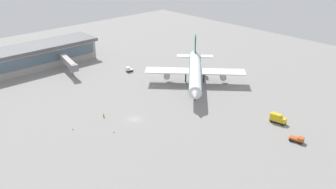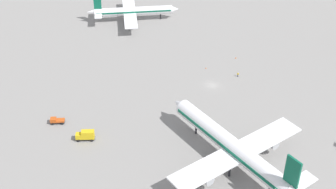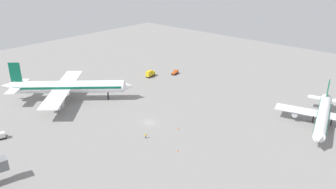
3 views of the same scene
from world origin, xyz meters
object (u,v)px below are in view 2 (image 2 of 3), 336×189
(catering_truck, at_px, (86,135))
(ground_crew_worker, at_px, (238,75))
(airplane_taxiing, at_px, (132,11))
(pushback_tractor, at_px, (57,121))
(safety_cone_mid_apron, at_px, (206,68))
(safety_cone_near_gate, at_px, (236,58))
(airplane_at_gate, at_px, (234,148))

(catering_truck, height_order, ground_crew_worker, catering_truck)
(airplane_taxiing, distance_m, ground_crew_worker, 62.44)
(catering_truck, height_order, pushback_tractor, catering_truck)
(pushback_tractor, height_order, safety_cone_mid_apron, pushback_tractor)
(safety_cone_near_gate, bearing_deg, airplane_taxiing, 59.20)
(pushback_tractor, xyz_separation_m, safety_cone_near_gate, (48.60, -55.68, -0.67))
(airplane_at_gate, bearing_deg, pushback_tractor, 34.97)
(safety_cone_mid_apron, bearing_deg, safety_cone_near_gate, -50.37)
(airplane_taxiing, distance_m, catering_truck, 82.93)
(airplane_taxiing, height_order, safety_cone_near_gate, airplane_taxiing)
(airplane_at_gate, height_order, pushback_tractor, airplane_at_gate)
(airplane_taxiing, height_order, catering_truck, airplane_taxiing)
(safety_cone_mid_apron, bearing_deg, catering_truck, 144.28)
(safety_cone_near_gate, bearing_deg, airplane_at_gate, -179.94)
(airplane_at_gate, bearing_deg, airplane_taxiing, -15.57)
(airplane_at_gate, xyz_separation_m, pushback_tractor, (11.45, 55.74, -5.09))
(airplane_at_gate, bearing_deg, safety_cone_near_gate, -43.37)
(airplane_taxiing, relative_size, safety_cone_mid_apron, 67.31)
(airplane_at_gate, distance_m, pushback_tractor, 57.13)
(airplane_taxiing, relative_size, pushback_tractor, 8.61)
(pushback_tractor, relative_size, safety_cone_near_gate, 7.81)
(pushback_tractor, bearing_deg, safety_cone_mid_apron, -149.89)
(airplane_taxiing, xyz_separation_m, safety_cone_mid_apron, (-36.66, -35.25, -4.23))
(safety_cone_near_gate, relative_size, safety_cone_mid_apron, 1.00)
(catering_truck, height_order, safety_cone_near_gate, catering_truck)
(catering_truck, relative_size, safety_cone_mid_apron, 9.72)
(catering_truck, relative_size, ground_crew_worker, 3.49)
(safety_cone_mid_apron, bearing_deg, ground_crew_worker, -108.68)
(ground_crew_worker, bearing_deg, catering_truck, -32.81)
(airplane_at_gate, xyz_separation_m, safety_cone_mid_apron, (50.95, 11.05, -5.76))
(airplane_at_gate, relative_size, pushback_tractor, 9.34)
(ground_crew_worker, bearing_deg, airplane_taxiing, -116.59)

